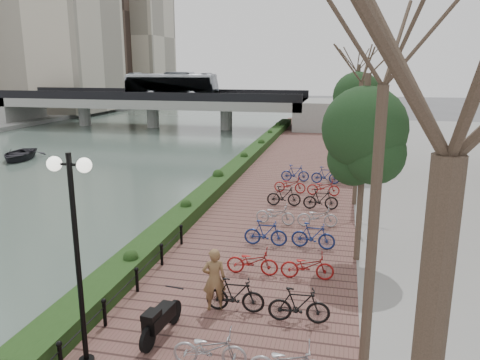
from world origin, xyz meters
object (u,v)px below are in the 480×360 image
(lamppost, at_px, (74,217))
(boat, at_px, (19,154))
(motorcycle, at_px, (161,317))
(pedestrian, at_px, (214,279))

(lamppost, relative_size, boat, 1.15)
(lamppost, height_order, motorcycle, lamppost)
(pedestrian, bearing_deg, motorcycle, 39.98)
(motorcycle, xyz_separation_m, boat, (-20.55, 21.39, -0.56))
(lamppost, distance_m, pedestrian, 4.61)
(lamppost, distance_m, motorcycle, 3.60)
(lamppost, xyz_separation_m, boat, (-19.24, 22.79, -3.61))
(lamppost, bearing_deg, pedestrian, 53.34)
(motorcycle, height_order, pedestrian, pedestrian)
(motorcycle, bearing_deg, boat, 140.92)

